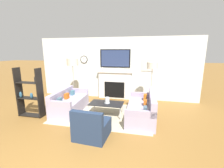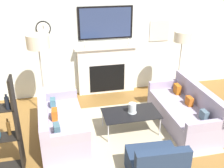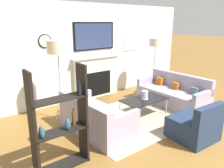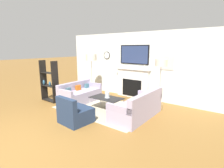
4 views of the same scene
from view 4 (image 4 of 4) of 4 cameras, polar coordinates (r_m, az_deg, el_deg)
The scene contains 11 objects.
ground_plane at distance 4.47m, azimuth -29.79°, elevation -17.55°, with size 60.00×60.00×0.00m, color brown.
fireplace_wall at distance 7.41m, azimuth 7.28°, elevation 5.15°, with size 7.12×0.28×2.70m.
area_rug at distance 6.14m, azimuth -2.30°, elevation -7.95°, with size 3.16×2.12×0.01m.
couch_left at distance 6.90m, azimuth -10.45°, elevation -3.45°, with size 0.88×1.69×0.76m.
couch_right at distance 5.36m, azimuth 8.35°, elevation -7.85°, with size 0.84×1.89×0.82m.
armchair at distance 5.06m, azimuth -12.04°, elevation -9.50°, with size 0.82×0.81×0.78m.
coffee_table at distance 5.93m, azimuth -1.82°, elevation -4.70°, with size 1.10×0.63×0.42m.
hurricane_candle at distance 5.89m, azimuth -1.57°, elevation -3.68°, with size 0.17×0.17×0.20m.
floor_lamp_left at distance 7.55m, azimuth -6.80°, elevation 8.51°, with size 0.45×0.45×1.82m.
floor_lamp_right at distance 5.83m, azimuth 15.77°, elevation 6.39°, with size 0.38×0.38×1.73m.
shelf_unit at distance 7.23m, azimuth -19.80°, elevation 0.53°, with size 0.83×0.28×1.60m.
Camera 4 is at (3.72, -1.36, 2.07)m, focal length 28.00 mm.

